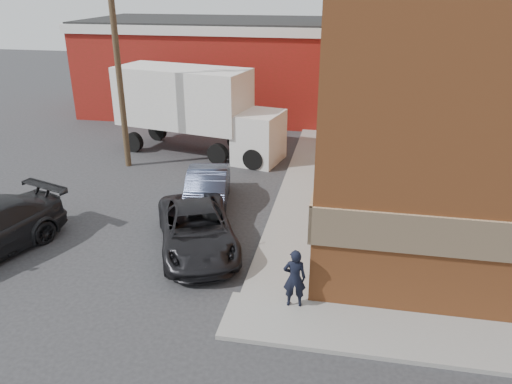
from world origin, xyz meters
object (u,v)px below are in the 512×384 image
at_px(utility_pole, 117,59).
at_px(sedan, 207,190).
at_px(warehouse, 220,66).
at_px(man, 295,278).
at_px(box_truck, 198,106).
at_px(suv_a, 197,229).

relative_size(utility_pole, sedan, 2.14).
distance_m(warehouse, utility_pole, 11.27).
relative_size(man, sedan, 0.38).
bearing_deg(box_truck, utility_pole, -126.67).
relative_size(utility_pole, man, 5.68).
bearing_deg(utility_pole, sedan, -37.49).
bearing_deg(suv_a, man, -60.18).
xyz_separation_m(warehouse, box_truck, (1.17, -8.67, -0.49)).
bearing_deg(man, sedan, -62.32).
bearing_deg(man, warehouse, -77.62).
relative_size(warehouse, sedan, 3.88).
bearing_deg(box_truck, sedan, -58.41).
height_order(warehouse, box_truck, warehouse).
height_order(utility_pole, man, utility_pole).
height_order(warehouse, man, warehouse).
relative_size(man, box_truck, 0.19).
distance_m(man, suv_a, 4.19).
distance_m(warehouse, man, 21.56).
relative_size(man, suv_a, 0.33).
bearing_deg(box_truck, man, -50.48).
relative_size(warehouse, suv_a, 3.38).
bearing_deg(suv_a, box_truck, 83.40).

